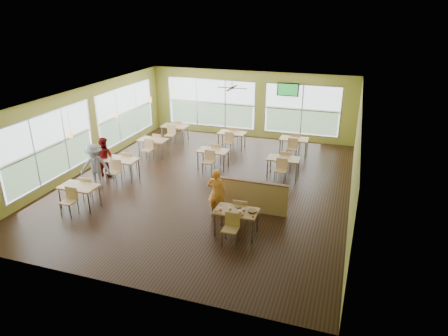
{
  "coord_description": "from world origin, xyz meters",
  "views": [
    {
      "loc": [
        4.74,
        -12.42,
        6.01
      ],
      "look_at": [
        0.97,
        -0.98,
        1.11
      ],
      "focal_mm": 32.0,
      "sensor_mm": 36.0,
      "label": 1
    }
  ],
  "objects_px": {
    "main_table": "(236,214)",
    "man_plaid": "(216,193)",
    "half_wall_divider": "(250,196)",
    "food_basket": "(252,211)"
  },
  "relations": [
    {
      "from": "half_wall_divider",
      "to": "man_plaid",
      "type": "distance_m",
      "value": 1.1
    },
    {
      "from": "food_basket",
      "to": "half_wall_divider",
      "type": "bearing_deg",
      "value": 107.44
    },
    {
      "from": "main_table",
      "to": "food_basket",
      "type": "relative_size",
      "value": 5.78
    },
    {
      "from": "main_table",
      "to": "man_plaid",
      "type": "bearing_deg",
      "value": 136.18
    },
    {
      "from": "main_table",
      "to": "man_plaid",
      "type": "xyz_separation_m",
      "value": [
        -0.89,
        0.86,
        0.14
      ]
    },
    {
      "from": "man_plaid",
      "to": "food_basket",
      "type": "xyz_separation_m",
      "value": [
        1.34,
        -0.82,
        0.01
      ]
    },
    {
      "from": "main_table",
      "to": "man_plaid",
      "type": "height_order",
      "value": "man_plaid"
    },
    {
      "from": "main_table",
      "to": "half_wall_divider",
      "type": "relative_size",
      "value": 0.63
    },
    {
      "from": "man_plaid",
      "to": "half_wall_divider",
      "type": "bearing_deg",
      "value": -146.15
    },
    {
      "from": "man_plaid",
      "to": "food_basket",
      "type": "height_order",
      "value": "man_plaid"
    }
  ]
}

